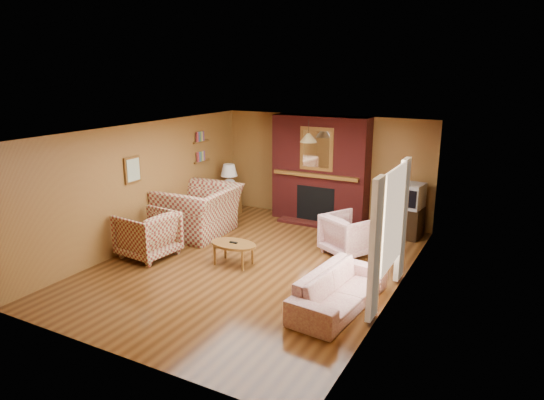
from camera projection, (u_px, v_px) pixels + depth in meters
The scene contains 20 objects.
floor at pixel (254, 265), 8.68m from camera, with size 6.50×6.50×0.00m, color #43240E.
ceiling at pixel (253, 131), 8.06m from camera, with size 6.50×6.50×0.00m, color white.
wall_back at pixel (325, 167), 11.14m from camera, with size 6.50×6.50×0.00m, color olive.
wall_front at pixel (112, 265), 5.60m from camera, with size 6.50×6.50×0.00m, color olive.
wall_left at pixel (144, 184), 9.51m from camera, with size 6.50×6.50×0.00m, color olive.
wall_right at pixel (398, 221), 7.23m from camera, with size 6.50×6.50×0.00m, color olive.
fireplace at pixel (320, 170), 10.92m from camera, with size 2.20×0.82×2.40m.
window_right at pixel (391, 229), 7.10m from camera, with size 0.10×1.85×2.00m.
bookshelf at pixel (202, 148), 10.98m from camera, with size 0.09×0.55×0.71m.
botanical_print at pixel (133, 170), 9.14m from camera, with size 0.05×0.40×0.50m.
pendant_light at pixel (308, 138), 10.12m from camera, with size 0.36×0.36×0.48m.
plaid_loveseat at pixel (199, 211), 10.16m from camera, with size 1.58×1.38×1.03m, color maroon.
plaid_armchair at pixel (148, 234), 8.98m from camera, with size 0.92×0.95×0.86m, color maroon.
floral_sofa at pixel (339, 289), 7.08m from camera, with size 1.91×0.75×0.56m, color beige.
floral_armchair at pixel (349, 235), 9.09m from camera, with size 0.83×0.85×0.78m, color beige.
coffee_table at pixel (234, 246), 8.61m from camera, with size 0.87×0.54×0.42m.
side_table at pixel (230, 203), 11.65m from camera, with size 0.42×0.42×0.56m, color brown.
table_lamp at pixel (229, 176), 11.48m from camera, with size 0.40×0.40×0.66m.
tv_stand at pixel (407, 222), 10.05m from camera, with size 0.58×0.53×0.64m, color black.
crt_tv at pixel (409, 196), 9.90m from camera, with size 0.61×0.61×0.51m.
Camera 1 is at (4.09, -6.97, 3.39)m, focal length 32.00 mm.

